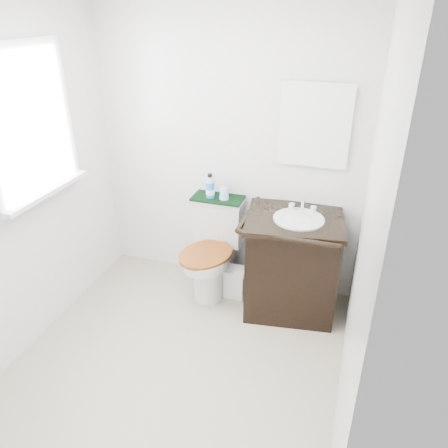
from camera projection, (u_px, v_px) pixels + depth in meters
The scene contains 14 objects.
floor at pixel (175, 365), 3.04m from camera, with size 2.40×2.40×0.00m, color #A8A287.
wall_back at pixel (228, 149), 3.51m from camera, with size 2.40×2.40×0.00m, color silver.
wall_front at pixel (14, 353), 1.48m from camera, with size 2.40×2.40×0.00m, color silver.
wall_left at pixel (8, 187), 2.80m from camera, with size 2.40×2.40×0.00m, color silver.
wall_right at pixel (364, 239), 2.19m from camera, with size 2.40×2.40×0.00m, color silver.
window at pixel (28, 124), 2.84m from camera, with size 0.02×0.70×0.90m, color white.
mirror at pixel (315, 126), 3.19m from camera, with size 0.50×0.02×0.60m, color silver.
toilet at pixel (214, 253), 3.72m from camera, with size 0.49×0.67×0.80m.
vanity at pixel (292, 261), 3.44m from camera, with size 0.80×0.71×0.92m.
trash_bin at pixel (235, 282), 3.70m from camera, with size 0.19×0.15×0.27m.
towel at pixel (218, 198), 3.61m from camera, with size 0.42×0.22×0.02m, color black.
mouthwash_bottle at pixel (210, 187), 3.57m from camera, with size 0.07×0.07×0.20m.
cup at pixel (224, 193), 3.56m from camera, with size 0.08×0.08×0.10m, color #99CFFB.
soap_bar at pixel (296, 209), 3.36m from camera, with size 0.06×0.04×0.02m, color teal.
Camera 1 is at (1.02, -2.04, 2.27)m, focal length 35.00 mm.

